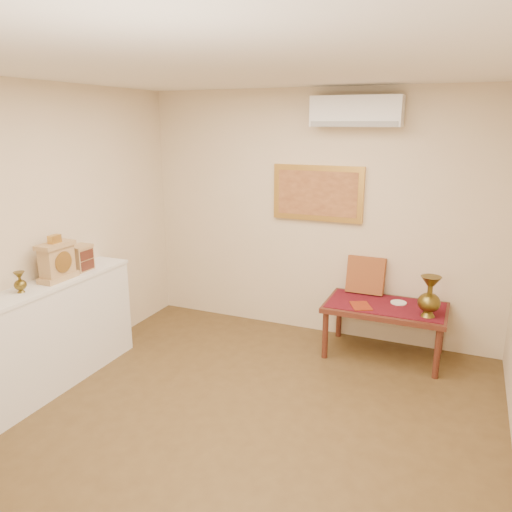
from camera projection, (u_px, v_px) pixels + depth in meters
The scene contains 16 objects.
floor at pixel (230, 437), 3.85m from camera, with size 4.50×4.50×0.00m, color brown.
ceiling at pixel (224, 64), 3.14m from camera, with size 4.50×4.50×0.00m, color white.
wall_back at pixel (318, 216), 5.49m from camera, with size 4.00×0.02×2.70m, color beige.
wall_left at pixel (17, 243), 4.26m from camera, with size 0.02×4.50×2.70m, color beige.
brass_urn_small at pixel (20, 279), 4.11m from camera, with size 0.10×0.10×0.23m, color brown, non-canonical shape.
table_cloth at pixel (386, 305), 5.05m from camera, with size 1.14×0.59×0.01m, color #5E0F1A.
brass_urn_tall at pixel (430, 292), 4.69m from camera, with size 0.21×0.21×0.48m, color brown, non-canonical shape.
plate at pixel (399, 303), 5.09m from camera, with size 0.16×0.16×0.01m, color white.
menu at pixel (361, 306), 5.00m from camera, with size 0.18×0.25×0.01m, color maroon.
cushion at pixel (366, 275), 5.36m from camera, with size 0.40×0.10×0.40m, color maroon.
display_ledge at pixel (44, 339), 4.41m from camera, with size 0.37×2.02×0.98m.
mantel_clock at pixel (57, 261), 4.42m from camera, with size 0.17×0.36×0.41m.
wooden_chest at pixel (81, 258), 4.72m from camera, with size 0.16×0.21×0.24m.
low_table at pixel (385, 311), 5.07m from camera, with size 1.20×0.70×0.55m.
painting at pixel (318, 193), 5.40m from camera, with size 1.00×0.06×0.60m.
ac_unit at pixel (356, 111), 4.94m from camera, with size 0.90×0.25×0.30m.
Camera 1 is at (1.51, -3.00, 2.35)m, focal length 35.00 mm.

